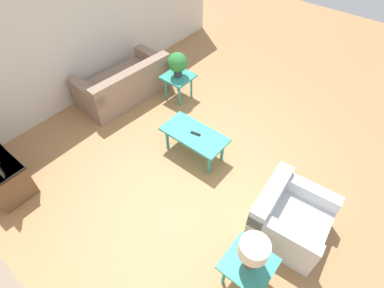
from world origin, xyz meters
The scene contains 10 objects.
ground_plane centered at (0.00, 0.00, 0.00)m, with size 14.00×14.00×0.00m, color #A87A4C.
wall_right centered at (3.06, 0.00, 1.35)m, with size 0.12×7.20×2.70m.
sofa centered at (2.36, -0.27, 0.28)m, with size 1.01×1.82×0.74m.
armchair centered at (-1.47, 0.37, 0.29)m, with size 0.95×0.98×0.71m.
coffee_table centered at (0.34, 0.07, 0.40)m, with size 1.05×0.53×0.46m.
side_table_plant centered at (1.52, -0.91, 0.43)m, with size 0.53×0.53×0.50m.
side_table_lamp centered at (-1.40, 1.29, 0.43)m, with size 0.53×0.53×0.50m.
potted_plant centered at (1.52, -0.91, 0.78)m, with size 0.36×0.36×0.47m.
table_lamp centered at (-1.40, 1.29, 0.83)m, with size 0.32×0.32×0.45m.
remote_control centered at (0.32, 0.07, 0.47)m, with size 0.16×0.07×0.02m.
Camera 1 is at (-1.73, 2.67, 3.76)m, focal length 28.00 mm.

